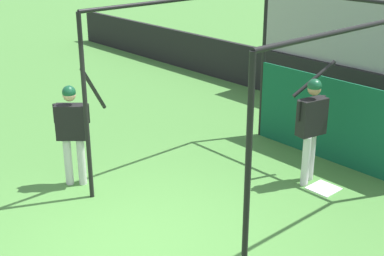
# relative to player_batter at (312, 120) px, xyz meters

# --- Properties ---
(ground_plane) EXTENTS (60.00, 60.00, 0.00)m
(ground_plane) POSITION_rel_player_batter_xyz_m (-0.47, -3.29, -1.10)
(ground_plane) COLOR #477F38
(batting_cage) EXTENTS (3.37, 4.10, 2.96)m
(batting_cage) POSITION_rel_player_batter_xyz_m (-0.31, 0.31, 0.21)
(batting_cage) COLOR black
(batting_cage) RESTS_ON ground
(home_plate) EXTENTS (0.44, 0.44, 0.02)m
(home_plate) POSITION_rel_player_batter_xyz_m (0.36, -0.01, -1.09)
(home_plate) COLOR white
(home_plate) RESTS_ON ground
(player_batter) EXTENTS (0.58, 1.00, 1.97)m
(player_batter) POSITION_rel_player_batter_xyz_m (0.00, 0.00, 0.00)
(player_batter) COLOR silver
(player_batter) RESTS_ON ground
(player_waiting) EXTENTS (0.67, 0.82, 2.07)m
(player_waiting) POSITION_rel_player_batter_xyz_m (-2.52, -2.94, -0.06)
(player_waiting) COLOR silver
(player_waiting) RESTS_ON ground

